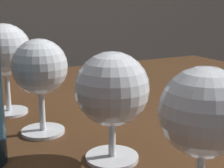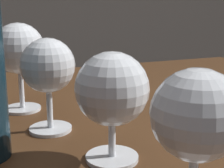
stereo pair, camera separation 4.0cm
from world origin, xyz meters
The scene contains 5 objects.
dining_table centered at (0.00, 0.00, 0.65)m, with size 1.32×0.83×0.74m.
wine_glass_chardonnay centered at (0.06, -0.29, 0.83)m, with size 0.09×0.09×0.13m.
wine_glass_rose centered at (0.02, -0.18, 0.83)m, with size 0.09×0.09×0.14m.
wine_glass_port centered at (-0.03, -0.05, 0.84)m, with size 0.08×0.08×0.14m.
wine_glass_cabernet centered at (-0.06, 0.06, 0.85)m, with size 0.09×0.09×0.16m.
Camera 2 is at (-0.13, -0.54, 0.93)m, focal length 54.51 mm.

